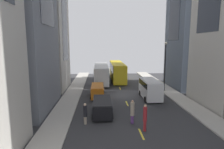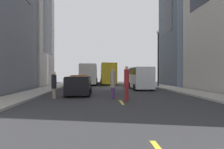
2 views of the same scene
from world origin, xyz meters
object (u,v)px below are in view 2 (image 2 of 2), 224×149
object	(u,v)px
pedestrian_walking_far	(127,82)
city_bus_white	(89,73)
delivery_van_white	(141,77)
pedestrian_waiting_curb	(54,84)
car_orange_0	(80,81)
streetcar_yellow	(108,72)
pedestrian_crossing_near	(113,82)
car_black_1	(79,84)

from	to	relation	value
pedestrian_walking_far	city_bus_white	bearing A→B (deg)	-62.99
delivery_van_white	pedestrian_walking_far	size ratio (longest dim) A/B	2.25
pedestrian_waiting_curb	car_orange_0	bearing A→B (deg)	124.73
streetcar_yellow	delivery_van_white	distance (m)	14.56
pedestrian_walking_far	pedestrian_waiting_curb	world-z (taller)	pedestrian_walking_far
pedestrian_walking_far	pedestrian_crossing_near	size ratio (longest dim) A/B	1.05
streetcar_yellow	pedestrian_waiting_curb	bearing A→B (deg)	-102.65
streetcar_yellow	pedestrian_walking_far	bearing A→B (deg)	-89.60
car_orange_0	delivery_van_white	bearing A→B (deg)	-10.17
city_bus_white	streetcar_yellow	xyz separation A→B (m)	(3.32, 2.50, 0.12)
city_bus_white	pedestrian_walking_far	bearing A→B (deg)	-80.83
car_orange_0	pedestrian_crossing_near	distance (m)	10.06
delivery_van_white	pedestrian_waiting_curb	distance (m)	11.54
car_orange_0	pedestrian_waiting_curb	world-z (taller)	pedestrian_waiting_curb
streetcar_yellow	pedestrian_waiting_curb	size ratio (longest dim) A/B	6.29
city_bus_white	pedestrian_waiting_curb	world-z (taller)	city_bus_white
car_orange_0	pedestrian_walking_far	world-z (taller)	pedestrian_walking_far
city_bus_white	car_black_1	xyz separation A→B (m)	(-0.08, -17.41, -1.06)
city_bus_white	pedestrian_waiting_curb	size ratio (longest dim) A/B	5.48
streetcar_yellow	car_orange_0	bearing A→B (deg)	-107.05
pedestrian_waiting_curb	pedestrian_crossing_near	world-z (taller)	pedestrian_crossing_near
car_black_1	pedestrian_walking_far	world-z (taller)	pedestrian_walking_far
car_black_1	pedestrian_walking_far	bearing A→B (deg)	-49.53
car_orange_0	car_black_1	xyz separation A→B (m)	(0.57, -7.00, -0.04)
pedestrian_crossing_near	car_black_1	bearing A→B (deg)	-37.41
city_bus_white	delivery_van_white	xyz separation A→B (m)	(6.52, -11.69, -0.49)
delivery_van_white	pedestrian_waiting_curb	xyz separation A→B (m)	(-8.21, -8.10, -0.44)
car_black_1	city_bus_white	bearing A→B (deg)	89.75
streetcar_yellow	city_bus_white	bearing A→B (deg)	-142.99
city_bus_white	streetcar_yellow	distance (m)	4.15
car_orange_0	car_black_1	bearing A→B (deg)	-85.38
city_bus_white	car_black_1	size ratio (longest dim) A/B	2.42
delivery_van_white	pedestrian_crossing_near	distance (m)	9.06
pedestrian_walking_far	pedestrian_crossing_near	world-z (taller)	pedestrian_walking_far
delivery_van_white	car_orange_0	xyz separation A→B (m)	(-7.16, 1.28, -0.52)
pedestrian_crossing_near	pedestrian_walking_far	bearing A→B (deg)	119.86
car_black_1	pedestrian_waiting_curb	world-z (taller)	pedestrian_waiting_curb
pedestrian_walking_far	pedestrian_crossing_near	distance (m)	1.86
car_black_1	pedestrian_walking_far	xyz separation A→B (m)	(3.56, -4.17, 0.32)
streetcar_yellow	pedestrian_waiting_curb	xyz separation A→B (m)	(-5.00, -22.29, -1.06)
delivery_van_white	pedestrian_crossing_near	xyz separation A→B (m)	(-3.83, -8.21, -0.33)
city_bus_white	car_orange_0	xyz separation A→B (m)	(-0.64, -10.41, -1.02)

